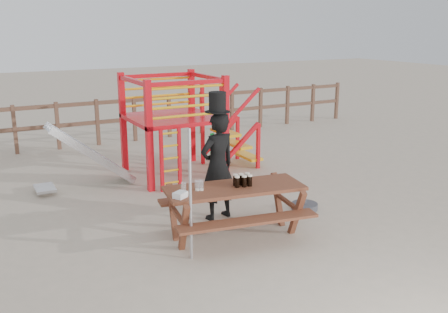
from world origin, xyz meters
TOP-DOWN VIEW (x-y plane):
  - ground at (0.00, 0.00)m, footprint 60.00×60.00m
  - back_fence at (0.00, 7.00)m, footprint 15.09×0.09m
  - playground_fort at (0.12, 3.58)m, footprint 4.71×1.84m
  - picnic_table at (-0.25, 0.22)m, footprint 2.20×1.69m
  - man_with_hat at (-0.12, 0.99)m, footprint 0.70×0.53m
  - metal_pole at (-1.11, -0.14)m, footprint 0.04×0.04m
  - parasol_base at (1.37, 0.63)m, footprint 0.45×0.45m
  - paper_bag at (-1.13, 0.16)m, footprint 0.23×0.21m
  - stout_pints at (-0.13, 0.20)m, footprint 0.28×0.19m
  - empty_glasses at (-0.85, 0.32)m, footprint 0.33×0.10m

SIDE VIEW (x-z plane):
  - ground at x=0.00m, z-range 0.00..0.00m
  - parasol_base at x=1.37m, z-range -0.04..0.15m
  - picnic_table at x=-0.25m, z-range 0.10..0.88m
  - back_fence at x=0.00m, z-range 0.14..1.34m
  - paper_bag at x=-1.13m, z-range 0.78..0.86m
  - empty_glasses at x=-0.85m, z-range 0.77..0.92m
  - stout_pints at x=-0.13m, z-range 0.78..0.95m
  - metal_pole at x=-1.11m, z-range 0.00..1.79m
  - man_with_hat at x=-0.12m, z-range -0.11..1.95m
  - playground_fort at x=0.12m, z-range 0.02..2.12m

